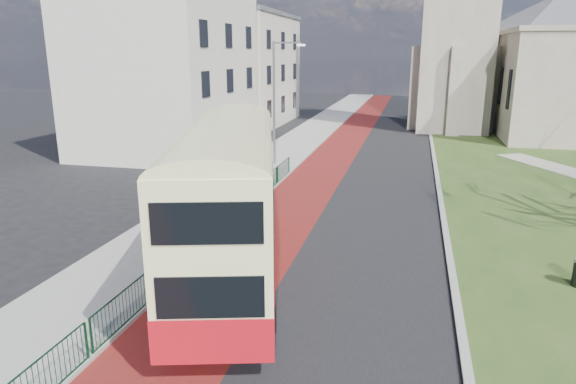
% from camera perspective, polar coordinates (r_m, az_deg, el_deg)
% --- Properties ---
extents(ground, '(160.00, 160.00, 0.00)m').
position_cam_1_polar(ground, '(17.17, -2.81, -10.33)').
color(ground, black).
rests_on(ground, ground).
extents(road_carriageway, '(9.00, 120.00, 0.01)m').
position_cam_1_polar(road_carriageway, '(35.73, 8.67, 3.09)').
color(road_carriageway, black).
rests_on(road_carriageway, ground).
extents(bus_lane, '(3.40, 120.00, 0.01)m').
position_cam_1_polar(bus_lane, '(36.06, 4.39, 3.33)').
color(bus_lane, '#591414').
rests_on(bus_lane, ground).
extents(pavement_west, '(4.00, 120.00, 0.12)m').
position_cam_1_polar(pavement_west, '(36.84, -1.46, 3.71)').
color(pavement_west, gray).
rests_on(pavement_west, ground).
extents(kerb_west, '(0.25, 120.00, 0.13)m').
position_cam_1_polar(kerb_west, '(36.37, 1.59, 3.57)').
color(kerb_west, '#999993').
rests_on(kerb_west, ground).
extents(kerb_east, '(0.25, 80.00, 0.13)m').
position_cam_1_polar(kerb_east, '(37.59, 15.97, 3.37)').
color(kerb_east, '#999993').
rests_on(kerb_east, ground).
extents(pedestrian_railing, '(0.07, 24.00, 1.12)m').
position_cam_1_polar(pedestrian_railing, '(21.37, -7.39, -3.60)').
color(pedestrian_railing, '#0C351D').
rests_on(pedestrian_railing, ground).
extents(street_block_near, '(10.30, 14.30, 13.00)m').
position_cam_1_polar(street_block_near, '(41.22, -13.28, 13.58)').
color(street_block_near, beige).
rests_on(street_block_near, ground).
extents(street_block_far, '(10.30, 16.30, 11.50)m').
position_cam_1_polar(street_block_far, '(55.99, -5.69, 13.46)').
color(street_block_far, beige).
rests_on(street_block_far, ground).
extents(streetlamp, '(2.13, 0.18, 8.00)m').
position_cam_1_polar(streetlamp, '(34.11, -1.33, 10.49)').
color(streetlamp, gray).
rests_on(streetlamp, pavement_west).
extents(bus, '(6.02, 12.42, 5.07)m').
position_cam_1_polar(bus, '(16.99, -6.53, -0.26)').
color(bus, '#B11019').
rests_on(bus, ground).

